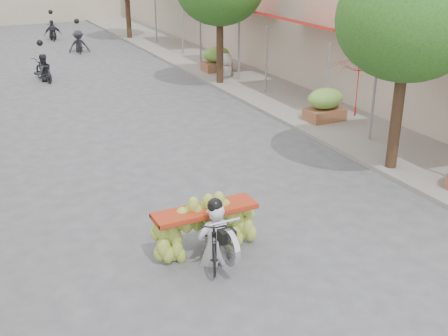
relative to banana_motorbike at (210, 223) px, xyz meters
The scene contains 12 objects.
ground 2.42m from the banana_motorbike, 76.69° to the right, with size 120.00×120.00×0.00m, color #55555A.
sidewalk_right 14.83m from the banana_motorbike, 59.46° to the left, with size 4.00×60.00×0.12m, color gray.
shophouse_row_right 17.33m from the banana_motorbike, 43.20° to the left, with size 9.77×40.00×6.00m.
street_tree_near 6.90m from the banana_motorbike, 16.54° to the left, with size 3.40×3.40×5.25m.
produce_crate_mid 8.86m from the banana_motorbike, 40.57° to the left, with size 1.20×0.88×1.16m.
produce_crate_far 15.32m from the banana_motorbike, 63.94° to the left, with size 1.20×0.88×1.16m.
banana_motorbike is the anchor object (origin of this frame).
market_umbrella 7.89m from the banana_motorbike, 31.58° to the left, with size 1.92×1.92×1.70m.
pedestrian 14.38m from the banana_motorbike, 62.20° to the left, with size 1.06×1.02×1.87m.
bg_motorbike_a 15.64m from the banana_motorbike, 91.20° to the left, with size 0.87×1.70×1.95m.
bg_motorbike_b 21.38m from the banana_motorbike, 83.48° to the left, with size 1.12×1.87×1.95m.
bg_motorbike_c 25.74m from the banana_motorbike, 85.68° to the left, with size 1.03×1.59×1.95m.
Camera 1 is at (-4.35, -6.03, 5.60)m, focal length 45.00 mm.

